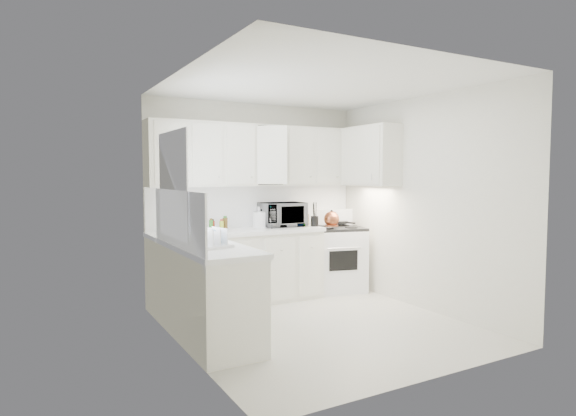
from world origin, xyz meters
TOP-DOWN VIEW (x-y plane):
  - floor at (0.00, 0.00)m, footprint 3.20×3.20m
  - ceiling at (0.00, 0.00)m, footprint 3.20×3.20m
  - wall_back at (0.00, 1.60)m, footprint 3.00×0.00m
  - wall_front at (0.00, -1.60)m, footprint 3.00×0.00m
  - wall_left at (-1.50, 0.00)m, footprint 0.00×3.20m
  - wall_right at (1.50, 0.00)m, footprint 0.00×3.20m
  - window_blinds at (-1.48, 0.35)m, footprint 0.06×0.96m
  - lower_cabinets_back at (-0.39, 1.30)m, footprint 2.22×0.60m
  - lower_cabinets_left at (-1.20, 0.20)m, footprint 0.60×1.60m
  - countertop_back at (-0.39, 1.29)m, footprint 2.24×0.64m
  - countertop_left at (-1.19, 0.20)m, footprint 0.64×1.62m
  - backsplash_back at (0.00, 1.59)m, footprint 2.98×0.02m
  - backsplash_left at (-1.49, 0.20)m, footprint 0.02×1.60m
  - upper_cabinets_back at (0.00, 1.44)m, footprint 3.00×0.33m
  - upper_cabinets_right at (1.33, 0.82)m, footprint 0.33×0.90m
  - sink at (-1.19, 0.55)m, footprint 0.42×0.38m
  - stove at (1.09, 1.27)m, footprint 0.89×0.79m
  - tea_kettle at (0.91, 1.11)m, footprint 0.33×0.31m
  - frying_pan at (1.27, 1.43)m, footprint 0.36×0.48m
  - microwave at (0.29, 1.37)m, footprint 0.60×0.34m
  - rice_cooker at (0.01, 1.42)m, footprint 0.27×0.27m
  - paper_towel at (0.05, 1.52)m, footprint 0.12×0.12m
  - utensil_crock at (0.68, 1.18)m, footprint 0.13×0.13m
  - dish_rack at (-1.25, 0.01)m, footprint 0.44×0.37m
  - spice_left_0 at (-0.85, 1.42)m, footprint 0.06×0.06m
  - spice_left_1 at (-0.78, 1.33)m, footprint 0.06×0.06m
  - spice_left_2 at (-0.70, 1.42)m, footprint 0.06×0.06m
  - spice_left_3 at (-0.62, 1.33)m, footprint 0.06×0.06m
  - spice_left_4 at (-0.55, 1.42)m, footprint 0.06×0.06m
  - sauce_right_0 at (0.58, 1.46)m, footprint 0.06×0.06m
  - sauce_right_1 at (0.64, 1.40)m, footprint 0.06×0.06m
  - sauce_right_2 at (0.69, 1.46)m, footprint 0.06×0.06m

SIDE VIEW (x-z plane):
  - floor at x=0.00m, z-range 0.00..0.00m
  - lower_cabinets_back at x=-0.39m, z-range 0.00..0.90m
  - lower_cabinets_left at x=-1.20m, z-range 0.00..0.90m
  - stove at x=1.09m, z-range 0.00..1.16m
  - countertop_back at x=-0.39m, z-range 0.90..0.95m
  - countertop_left at x=-1.19m, z-range 0.90..0.95m
  - frying_pan at x=1.27m, z-range 0.95..0.98m
  - spice_left_0 at x=-0.85m, z-range 0.95..1.08m
  - spice_left_1 at x=-0.78m, z-range 0.95..1.08m
  - spice_left_2 at x=-0.70m, z-range 0.95..1.08m
  - spice_left_3 at x=-0.62m, z-range 0.95..1.08m
  - spice_left_4 at x=-0.55m, z-range 0.95..1.08m
  - sauce_right_0 at x=0.58m, z-range 0.95..1.14m
  - sauce_right_1 at x=0.64m, z-range 0.95..1.14m
  - sauce_right_2 at x=0.69m, z-range 0.95..1.14m
  - dish_rack at x=-1.25m, z-range 0.95..1.17m
  - tea_kettle at x=0.91m, z-range 0.94..1.18m
  - sink at x=-1.19m, z-range 0.92..1.22m
  - rice_cooker at x=0.01m, z-range 0.95..1.19m
  - paper_towel at x=0.05m, z-range 0.95..1.22m
  - utensil_crock at x=0.68m, z-range 0.95..1.28m
  - microwave at x=0.29m, z-range 0.95..1.35m
  - backsplash_back at x=0.00m, z-range 0.95..1.50m
  - backsplash_left at x=-1.49m, z-range 0.95..1.50m
  - wall_back at x=0.00m, z-range -0.20..2.80m
  - wall_front at x=0.00m, z-range -0.20..2.80m
  - wall_left at x=-1.50m, z-range -0.30..2.90m
  - wall_right at x=1.50m, z-range -0.30..2.90m
  - upper_cabinets_back at x=0.00m, z-range 1.10..1.90m
  - upper_cabinets_right at x=1.33m, z-range 1.10..1.90m
  - window_blinds at x=-1.48m, z-range 1.02..2.08m
  - ceiling at x=0.00m, z-range 2.60..2.60m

